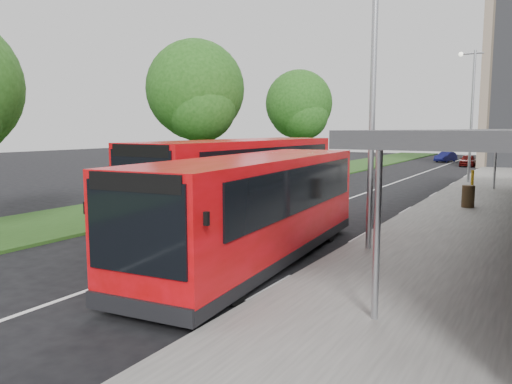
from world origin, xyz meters
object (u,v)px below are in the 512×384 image
(bus_main, at_px, (257,209))
(bollard, at_px, (472,179))
(tree_far, at_px, (299,108))
(lamp_post_near, at_px, (370,81))
(car_near, at_px, (468,160))
(tree_mid, at_px, (196,96))
(car_far, at_px, (446,157))
(bus_second, at_px, (242,179))
(lamp_post_far, at_px, (471,108))
(litter_bin, at_px, (468,196))

(bus_main, distance_m, bollard, 19.52)
(tree_far, relative_size, bus_main, 0.77)
(lamp_post_near, distance_m, car_near, 36.44)
(lamp_post_near, bearing_deg, tree_mid, 147.64)
(tree_mid, distance_m, bus_main, 13.53)
(lamp_post_near, bearing_deg, car_far, 96.69)
(tree_mid, distance_m, car_near, 30.80)
(bus_second, bearing_deg, lamp_post_near, -23.67)
(lamp_post_near, relative_size, lamp_post_far, 1.00)
(car_near, bearing_deg, tree_far, -121.39)
(lamp_post_near, relative_size, litter_bin, 8.63)
(lamp_post_far, distance_m, bus_main, 22.71)
(car_near, bearing_deg, litter_bin, -86.01)
(lamp_post_far, distance_m, litter_bin, 11.65)
(tree_far, height_order, lamp_post_near, lamp_post_near)
(car_far, bearing_deg, litter_bin, -62.78)
(tree_far, xyz_separation_m, car_near, (9.07, 17.09, -4.32))
(bollard, height_order, car_far, bollard)
(lamp_post_near, relative_size, bollard, 8.04)
(car_near, bearing_deg, tree_mid, -110.75)
(tree_mid, height_order, car_near, tree_mid)
(tree_mid, bearing_deg, bus_second, -39.47)
(bus_second, distance_m, car_far, 39.01)
(tree_far, bearing_deg, tree_mid, -90.00)
(lamp_post_near, bearing_deg, bus_main, -132.00)
(car_near, bearing_deg, car_far, 114.18)
(tree_mid, relative_size, bus_main, 0.80)
(lamp_post_far, distance_m, bus_second, 18.63)
(tree_far, xyz_separation_m, lamp_post_near, (11.13, -19.05, -0.16))
(lamp_post_near, distance_m, litter_bin, 10.18)
(tree_far, xyz_separation_m, car_far, (6.25, 22.47, -4.35))
(car_far, bearing_deg, tree_far, -89.41)
(tree_mid, xyz_separation_m, bus_main, (9.00, -9.42, -3.66))
(tree_far, bearing_deg, car_near, 62.04)
(lamp_post_far, xyz_separation_m, bus_main, (-2.13, -22.37, -3.31))
(lamp_post_far, xyz_separation_m, car_near, (-2.06, 16.14, -4.17))
(lamp_post_far, bearing_deg, lamp_post_near, -90.00)
(lamp_post_near, xyz_separation_m, lamp_post_far, (0.00, 20.00, 0.00))
(bollard, relative_size, car_near, 0.31)
(lamp_post_near, distance_m, bus_main, 4.60)
(car_far, bearing_deg, bus_second, -74.99)
(bollard, xyz_separation_m, car_far, (-5.55, 24.59, -0.13))
(lamp_post_far, bearing_deg, bus_second, -107.90)
(lamp_post_far, xyz_separation_m, litter_bin, (1.46, -10.80, -4.10))
(bus_main, distance_m, litter_bin, 12.13)
(lamp_post_far, bearing_deg, car_near, 97.26)
(bollard, bearing_deg, tree_mid, -140.07)
(lamp_post_far, distance_m, car_far, 22.47)
(bus_main, height_order, bus_second, bus_second)
(tree_mid, distance_m, tree_far, 12.00)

